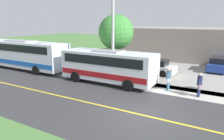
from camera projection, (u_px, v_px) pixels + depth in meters
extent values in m
plane|color=#477238|center=(143.00, 115.00, 11.72)|extent=(120.00, 120.00, 0.00)
cube|color=#333335|center=(143.00, 115.00, 11.72)|extent=(8.00, 100.00, 0.01)
cube|color=#B2ADA3|center=(169.00, 90.00, 16.10)|extent=(2.40, 100.00, 0.01)
cube|color=gray|center=(220.00, 74.00, 20.69)|extent=(14.00, 36.00, 0.01)
cube|color=gold|center=(143.00, 115.00, 11.72)|extent=(0.16, 100.00, 0.00)
cube|color=silver|center=(108.00, 65.00, 17.66)|extent=(2.50, 7.96, 2.26)
cube|color=maroon|center=(108.00, 72.00, 17.79)|extent=(2.54, 7.80, 0.44)
cube|color=black|center=(108.00, 58.00, 17.53)|extent=(2.54, 7.16, 0.70)
cube|color=gray|center=(108.00, 51.00, 17.40)|extent=(1.50, 2.39, 0.12)
cylinder|color=black|center=(141.00, 78.00, 17.74)|extent=(0.25, 0.90, 0.90)
cylinder|color=black|center=(128.00, 85.00, 15.63)|extent=(0.25, 0.90, 0.90)
cylinder|color=black|center=(93.00, 71.00, 20.16)|extent=(0.25, 0.90, 0.90)
cylinder|color=black|center=(76.00, 77.00, 18.05)|extent=(0.25, 0.90, 0.90)
sphere|color=#F2EACC|center=(157.00, 79.00, 16.45)|extent=(0.20, 0.20, 0.20)
sphere|color=#F2EACC|center=(151.00, 83.00, 15.29)|extent=(0.20, 0.20, 0.20)
cube|color=silver|center=(21.00, 53.00, 22.97)|extent=(2.46, 11.70, 2.60)
cube|color=blue|center=(22.00, 60.00, 23.13)|extent=(2.50, 11.47, 0.44)
cube|color=black|center=(21.00, 47.00, 22.80)|extent=(2.50, 10.53, 0.70)
cube|color=gray|center=(20.00, 41.00, 22.66)|extent=(1.47, 3.51, 0.12)
cylinder|color=black|center=(55.00, 66.00, 22.49)|extent=(0.25, 0.90, 0.90)
cylinder|color=black|center=(36.00, 70.00, 20.42)|extent=(0.25, 0.90, 0.90)
cylinder|color=black|center=(11.00, 60.00, 26.05)|extent=(0.25, 0.90, 0.90)
sphere|color=#F2EACC|center=(67.00, 67.00, 20.87)|extent=(0.20, 0.20, 0.20)
sphere|color=#F2EACC|center=(58.00, 69.00, 19.73)|extent=(0.20, 0.20, 0.20)
cylinder|color=#1E2347|center=(199.00, 90.00, 14.63)|extent=(0.18, 0.18, 0.81)
cylinder|color=#1E2347|center=(199.00, 91.00, 14.46)|extent=(0.18, 0.18, 0.81)
cylinder|color=#1E2347|center=(200.00, 81.00, 14.38)|extent=(0.34, 0.34, 0.64)
sphere|color=beige|center=(200.00, 74.00, 14.29)|extent=(0.22, 0.22, 0.22)
cylinder|color=#1E2347|center=(200.00, 80.00, 14.53)|extent=(0.27, 0.10, 0.58)
cube|color=beige|center=(201.00, 85.00, 14.66)|extent=(0.20, 0.12, 0.28)
cylinder|color=#1E2347|center=(199.00, 81.00, 14.22)|extent=(0.27, 0.10, 0.58)
cube|color=beige|center=(199.00, 87.00, 14.23)|extent=(0.20, 0.12, 0.28)
cylinder|color=#335972|center=(169.00, 84.00, 16.16)|extent=(0.18, 0.18, 0.81)
cylinder|color=#335972|center=(168.00, 85.00, 15.99)|extent=(0.18, 0.18, 0.81)
cylinder|color=#335972|center=(169.00, 75.00, 15.91)|extent=(0.34, 0.34, 0.64)
sphere|color=beige|center=(169.00, 69.00, 15.81)|extent=(0.22, 0.22, 0.22)
cylinder|color=#335972|center=(170.00, 74.00, 16.06)|extent=(0.27, 0.10, 0.58)
cube|color=white|center=(170.00, 79.00, 16.19)|extent=(0.20, 0.12, 0.28)
cylinder|color=#335972|center=(168.00, 75.00, 15.75)|extent=(0.27, 0.10, 0.58)
cube|color=white|center=(168.00, 81.00, 15.75)|extent=(0.20, 0.12, 0.28)
cylinder|color=#9E9EA3|center=(113.00, 30.00, 17.31)|extent=(0.24, 0.24, 8.61)
cube|color=white|center=(152.00, 68.00, 21.05)|extent=(1.93, 4.45, 0.70)
cube|color=black|center=(155.00, 62.00, 20.80)|extent=(1.60, 2.46, 0.57)
cylinder|color=black|center=(136.00, 70.00, 21.05)|extent=(0.24, 0.65, 0.64)
cylinder|color=black|center=(143.00, 67.00, 22.54)|extent=(0.24, 0.65, 0.64)
cylinder|color=black|center=(163.00, 74.00, 19.65)|extent=(0.24, 0.65, 0.64)
cylinder|color=black|center=(169.00, 70.00, 21.14)|extent=(0.24, 0.65, 0.64)
cube|color=navy|center=(219.00, 66.00, 22.19)|extent=(4.46, 1.94, 0.70)
cube|color=black|center=(219.00, 60.00, 21.88)|extent=(2.47, 1.61, 0.57)
cylinder|color=black|center=(211.00, 65.00, 23.83)|extent=(0.65, 0.24, 0.64)
cylinder|color=black|center=(207.00, 69.00, 21.58)|extent=(0.65, 0.24, 0.64)
cylinder|color=brown|center=(116.00, 60.00, 20.50)|extent=(0.36, 0.36, 2.81)
sphere|color=#387A33|center=(116.00, 32.00, 19.91)|extent=(3.28, 3.28, 3.28)
cube|color=gray|center=(192.00, 43.00, 29.94)|extent=(10.00, 20.89, 4.13)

